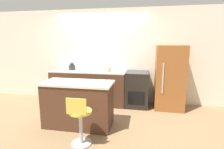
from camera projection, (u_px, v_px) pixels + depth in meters
name	position (u px, v px, depth m)	size (l,w,h in m)	color
ground_plane	(96.00, 107.00, 4.59)	(14.00, 14.00, 0.00)	#8E704C
wall_back	(102.00, 56.00, 5.02)	(8.00, 0.06, 2.60)	silver
back_counter	(89.00, 87.00, 4.89)	(2.06, 0.65, 0.93)	#4C2D1E
kitchen_island	(78.00, 104.00, 3.54)	(1.41, 0.65, 0.92)	#4C2D1E
oven_range	(137.00, 89.00, 4.65)	(0.60, 0.66, 0.93)	black
refrigerator	(169.00, 77.00, 4.43)	(0.71, 0.69, 1.62)	#995628
stool_chair	(80.00, 121.00, 2.86)	(0.38, 0.38, 0.86)	#B7B7BC
kettle	(72.00, 67.00, 4.91)	(0.19, 0.19, 0.21)	#333338
mixing_bowl	(107.00, 69.00, 4.73)	(0.23, 0.23, 0.10)	#C1B28E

